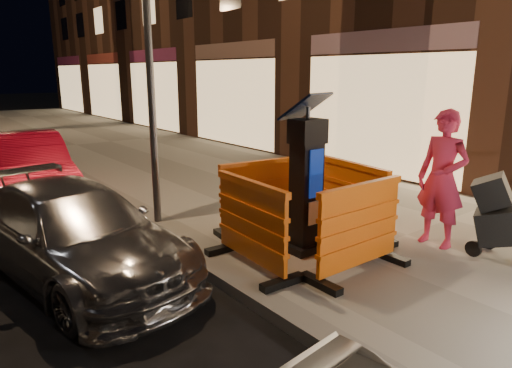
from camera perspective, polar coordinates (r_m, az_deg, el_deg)
ground_plane at (r=5.50m, az=-0.16°, el=-14.47°), size 120.00×120.00×0.00m
sidewalk at (r=7.53m, az=18.31°, el=-6.56°), size 6.00×60.00×0.15m
kerb at (r=5.47m, az=-0.16°, el=-13.78°), size 0.30×60.00×0.15m
parking_kiosk at (r=6.27m, az=6.31°, el=0.62°), size 0.71×0.71×2.07m
barrier_front at (r=5.78m, az=12.79°, el=-5.51°), size 1.48×0.61×1.15m
barrier_back at (r=7.07m, az=0.84°, el=-1.60°), size 1.55×0.81×1.15m
barrier_kerbside at (r=5.79m, az=-0.59°, el=-5.11°), size 0.69×1.51×1.15m
barrier_bldgside at (r=7.06m, az=11.76°, el=-1.92°), size 0.79×1.54×1.15m
car_silver at (r=6.57m, az=-21.25°, el=-10.56°), size 2.30×4.32×1.19m
car_red at (r=10.15m, az=-26.70°, el=-2.57°), size 1.88×4.46×1.43m
man at (r=6.98m, az=22.23°, el=0.61°), size 0.49×0.73×1.97m
stroller at (r=6.88m, az=29.22°, el=-4.02°), size 0.87×1.04×1.11m
street_lamp_mid at (r=7.57m, az=-13.34°, el=17.59°), size 0.12×0.12×6.00m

